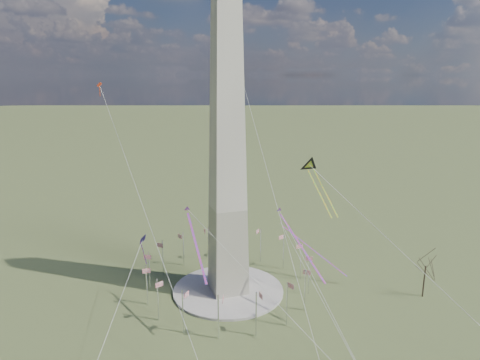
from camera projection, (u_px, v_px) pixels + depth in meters
name	position (u px, v px, depth m)	size (l,w,h in m)	color
ground	(228.00, 291.00, 140.10)	(2000.00, 2000.00, 0.00)	#4B5128
plaza	(228.00, 290.00, 140.01)	(36.00, 36.00, 0.80)	#B9B0A9
washington_monument	(227.00, 147.00, 128.66)	(15.56, 15.56, 100.00)	#ADA591
flagpole_ring	(228.00, 271.00, 138.37)	(54.40, 54.40, 13.00)	white
tree_near	(426.00, 264.00, 134.11)	(9.06, 9.06, 15.86)	#403027
kite_delta_black	(311.00, 168.00, 143.95)	(7.20, 19.50, 16.34)	black
kite_diamond_purple	(143.00, 242.00, 132.89)	(2.22, 3.43, 10.47)	navy
kite_streamer_left	(294.00, 234.00, 127.91)	(5.98, 23.15, 16.04)	red
kite_streamer_mid	(193.00, 234.00, 118.81)	(2.02, 21.50, 14.77)	red
kite_streamer_right	(302.00, 241.00, 147.52)	(18.96, 17.68, 16.83)	red
kite_small_red	(99.00, 86.00, 150.24)	(1.95, 1.70, 5.03)	#E6421B
kite_small_white	(234.00, 50.00, 167.36)	(1.44, 2.07, 4.33)	silver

